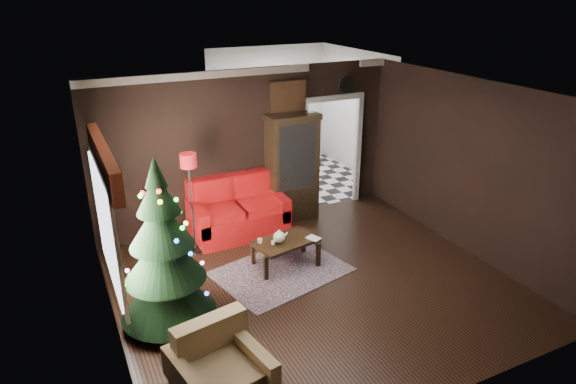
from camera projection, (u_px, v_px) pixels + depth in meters
name	position (u px, v px, depth m)	size (l,w,h in m)	color
floor	(315.00, 286.00, 7.36)	(5.50, 5.50, 0.00)	black
ceiling	(319.00, 95.00, 6.30)	(5.50, 5.50, 0.00)	white
wall_back	(249.00, 148.00, 8.91)	(5.50, 5.50, 0.00)	black
wall_front	(445.00, 290.00, 4.75)	(5.50, 5.50, 0.00)	black
wall_left	(105.00, 239.00, 5.72)	(5.50, 5.50, 0.00)	black
wall_right	(469.00, 168.00, 7.94)	(5.50, 5.50, 0.00)	black
doorway	(331.00, 154.00, 9.73)	(1.10, 0.10, 2.10)	silver
left_window	(106.00, 227.00, 5.88)	(0.05, 1.60, 1.40)	white
valance	(103.00, 159.00, 5.60)	(0.12, 2.10, 0.35)	#A5452A
kitchen_floor	(296.00, 180.00, 11.37)	(3.00, 3.00, 0.00)	silver
kitchen_window	(269.00, 94.00, 11.94)	(0.70, 0.06, 0.70)	white
rug	(281.00, 271.00, 7.72)	(1.90, 1.39, 0.01)	#453940
loveseat	(238.00, 208.00, 8.71)	(1.70, 0.90, 1.00)	#920B04
curio_cabinet	(292.00, 170.00, 9.19)	(0.90, 0.45, 1.90)	black
floor_lamp	(192.00, 203.00, 8.07)	(0.28, 0.28, 1.68)	#252423
christmas_tree	(163.00, 251.00, 6.16)	(1.21, 1.21, 2.31)	black
armchair	(220.00, 372.00, 5.06)	(0.86, 0.86, 0.88)	beige
coffee_table	(286.00, 252.00, 7.81)	(0.96, 0.58, 0.43)	black
teapot	(279.00, 237.00, 7.62)	(0.21, 0.21, 0.20)	white
cup_a	(260.00, 241.00, 7.64)	(0.07, 0.07, 0.06)	silver
cup_b	(273.00, 242.00, 7.60)	(0.06, 0.06, 0.05)	silver
book	(310.00, 234.00, 7.67)	(0.16, 0.02, 0.21)	tan
wall_clock	(346.00, 84.00, 9.28)	(0.32, 0.32, 0.06)	white
painting	(288.00, 97.00, 8.85)	(0.62, 0.05, 0.52)	#A7794F
kitchen_counter	(274.00, 147.00, 12.20)	(1.80, 0.60, 0.90)	silver
kitchen_table	(290.00, 170.00, 10.86)	(0.70, 0.70, 0.75)	brown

